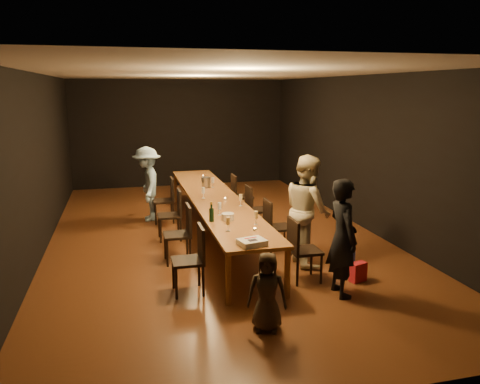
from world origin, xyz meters
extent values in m
plane|color=#432410|center=(0.00, 0.00, 0.00)|extent=(10.00, 10.00, 0.00)
cube|color=black|center=(0.00, 5.00, 1.50)|extent=(6.00, 0.04, 3.00)
cube|color=black|center=(0.00, -5.00, 1.50)|extent=(6.00, 0.04, 3.00)
cube|color=black|center=(-3.00, 0.00, 1.50)|extent=(0.04, 10.00, 3.00)
cube|color=black|center=(3.00, 0.00, 1.50)|extent=(0.04, 10.00, 3.00)
cube|color=silver|center=(0.00, 0.00, 3.00)|extent=(6.00, 10.00, 0.04)
cube|color=brown|center=(0.00, 0.00, 0.72)|extent=(0.90, 6.00, 0.05)
cylinder|color=brown|center=(-0.40, -2.90, 0.35)|extent=(0.08, 0.08, 0.70)
cylinder|color=brown|center=(0.40, -2.90, 0.35)|extent=(0.08, 0.08, 0.70)
cylinder|color=brown|center=(-0.40, 2.90, 0.35)|extent=(0.08, 0.08, 0.70)
cylinder|color=brown|center=(0.40, 2.90, 0.35)|extent=(0.08, 0.08, 0.70)
imported|color=black|center=(1.14, -2.96, 0.80)|extent=(0.38, 0.58, 1.60)
imported|color=beige|center=(1.15, -1.72, 0.87)|extent=(0.68, 0.86, 1.74)
imported|color=#9AC8EE|center=(-1.15, 1.44, 0.78)|extent=(0.58, 1.01, 1.56)
imported|color=#392D20|center=(-0.11, -3.63, 0.47)|extent=(0.53, 0.44, 0.93)
cube|color=red|center=(1.59, -2.63, 0.14)|extent=(0.27, 0.19, 0.28)
cube|color=#2A47B9|center=(1.58, -2.21, 0.16)|extent=(0.28, 0.21, 0.33)
cube|color=white|center=(-0.06, -2.82, 0.79)|extent=(0.38, 0.33, 0.08)
cube|color=black|center=(-0.06, -2.85, 0.83)|extent=(0.13, 0.11, 0.00)
cube|color=red|center=(-0.06, -2.75, 0.83)|extent=(0.17, 0.06, 0.00)
cylinder|color=silver|center=(-0.10, -1.58, 0.80)|extent=(0.24, 0.24, 0.11)
cylinder|color=#B0B1B5|center=(0.01, 0.96, 0.85)|extent=(0.20, 0.20, 0.21)
cylinder|color=#B2B7B2|center=(0.15, -2.20, 0.77)|extent=(0.05, 0.05, 0.03)
cylinder|color=#B2B7B2|center=(0.15, -0.24, 0.77)|extent=(0.05, 0.05, 0.03)
cylinder|color=#B2B7B2|center=(0.15, 2.11, 0.77)|extent=(0.05, 0.05, 0.03)
camera|label=1|loc=(-1.63, -8.36, 2.72)|focal=35.00mm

